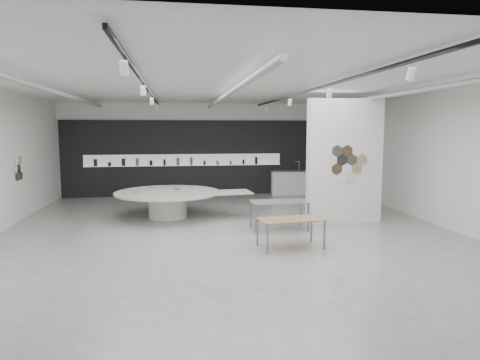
{
  "coord_description": "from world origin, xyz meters",
  "views": [
    {
      "loc": [
        -1.36,
        -10.82,
        2.73
      ],
      "look_at": [
        0.45,
        1.2,
        1.28
      ],
      "focal_mm": 32.0,
      "sensor_mm": 36.0,
      "label": 1
    }
  ],
  "objects": [
    {
      "name": "room",
      "position": [
        -0.09,
        -0.0,
        2.07
      ],
      "size": [
        12.02,
        14.02,
        3.82
      ],
      "color": "#A7A29D",
      "rests_on": "ground"
    },
    {
      "name": "back_wall_display",
      "position": [
        -0.08,
        6.93,
        1.54
      ],
      "size": [
        11.8,
        0.27,
        3.1
      ],
      "color": "black",
      "rests_on": "ground"
    },
    {
      "name": "partition_column",
      "position": [
        3.5,
        1.0,
        1.8
      ],
      "size": [
        2.2,
        0.38,
        3.6
      ],
      "color": "white",
      "rests_on": "ground"
    },
    {
      "name": "display_island",
      "position": [
        -1.56,
        2.41,
        0.54
      ],
      "size": [
        4.37,
        3.56,
        0.83
      ],
      "rotation": [
        0.0,
        0.0,
        0.11
      ],
      "color": "white",
      "rests_on": "ground"
    },
    {
      "name": "sample_table_wood",
      "position": [
        1.23,
        -1.46,
        0.63
      ],
      "size": [
        1.55,
        0.94,
        0.68
      ],
      "rotation": [
        0.0,
        0.0,
        0.15
      ],
      "color": "#946F4C",
      "rests_on": "ground"
    },
    {
      "name": "sample_table_stone",
      "position": [
        1.41,
        0.36,
        0.72
      ],
      "size": [
        1.54,
        0.8,
        0.79
      ],
      "rotation": [
        0.0,
        0.0,
        0.02
      ],
      "color": "slate",
      "rests_on": "ground"
    },
    {
      "name": "kitchen_counter",
      "position": [
        3.47,
        6.55,
        0.5
      ],
      "size": [
        1.82,
        0.87,
        1.39
      ],
      "rotation": [
        0.0,
        0.0,
        -0.1
      ],
      "color": "white",
      "rests_on": "ground"
    }
  ]
}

